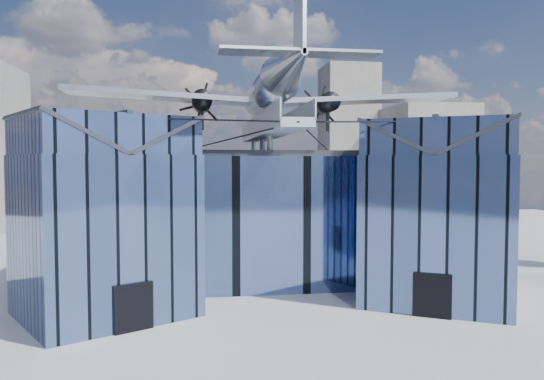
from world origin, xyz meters
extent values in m
plane|color=gray|center=(0.00, 0.00, 0.00)|extent=(120.00, 120.00, 0.00)
cube|color=#4A6197|center=(0.00, 9.00, 4.75)|extent=(28.00, 14.00, 9.50)
cube|color=#27292E|center=(0.00, 9.00, 9.70)|extent=(28.00, 14.00, 0.40)
cube|color=#4A6197|center=(-10.50, -1.00, 4.75)|extent=(11.79, 11.43, 9.50)
cube|color=#4A6197|center=(-10.50, -1.00, 10.60)|extent=(11.56, 11.20, 2.20)
cube|color=#27292E|center=(-12.45, -2.12, 10.60)|extent=(7.98, 9.23, 2.40)
cube|color=#27292E|center=(-8.55, 0.12, 10.60)|extent=(7.98, 9.23, 2.40)
cube|color=#27292E|center=(-10.50, -1.00, 11.75)|extent=(4.30, 7.10, 0.18)
cube|color=black|center=(-8.48, -4.51, 1.30)|extent=(2.03, 1.32, 2.60)
cube|color=black|center=(-6.60, 1.25, 4.75)|extent=(0.34, 0.34, 9.50)
cube|color=#4A6197|center=(10.50, -1.00, 4.75)|extent=(11.79, 11.43, 9.50)
cube|color=#4A6197|center=(10.50, -1.00, 10.60)|extent=(11.56, 11.20, 2.20)
cube|color=#27292E|center=(8.55, 0.12, 10.60)|extent=(7.98, 9.23, 2.40)
cube|color=#27292E|center=(12.45, -2.12, 10.60)|extent=(7.98, 9.23, 2.40)
cube|color=#27292E|center=(10.50, -1.00, 11.75)|extent=(4.30, 7.10, 0.18)
cube|color=black|center=(8.48, -4.51, 1.30)|extent=(2.03, 1.32, 2.60)
cube|color=black|center=(6.60, 1.25, 4.75)|extent=(0.34, 0.34, 9.50)
cube|color=#9A9FA7|center=(0.00, 3.50, 11.10)|extent=(1.80, 21.00, 0.50)
cube|color=#9A9FA7|center=(-0.90, 3.50, 11.75)|extent=(0.08, 21.00, 1.10)
cube|color=#9A9FA7|center=(0.90, 3.50, 11.75)|extent=(0.08, 21.00, 1.10)
cylinder|color=#9A9FA7|center=(0.00, 13.00, 10.43)|extent=(0.44, 0.44, 1.35)
cylinder|color=#9A9FA7|center=(0.00, 7.00, 10.43)|extent=(0.44, 0.44, 1.35)
cylinder|color=#9A9FA7|center=(0.00, 3.00, 10.43)|extent=(0.44, 0.44, 1.35)
cylinder|color=#9A9FA7|center=(0.00, 4.00, 12.05)|extent=(0.70, 0.70, 1.40)
cylinder|color=black|center=(-5.25, -4.00, 11.40)|extent=(10.55, 6.08, 0.69)
cylinder|color=black|center=(5.25, -4.00, 11.40)|extent=(10.55, 6.08, 0.69)
cylinder|color=black|center=(-3.00, 1.50, 10.55)|extent=(6.09, 17.04, 1.19)
cylinder|color=black|center=(3.00, 1.50, 10.55)|extent=(6.09, 17.04, 1.19)
cylinder|color=#B4BAC2|center=(0.00, 4.00, 14.00)|extent=(2.50, 11.00, 2.50)
sphere|color=#B4BAC2|center=(0.00, 9.50, 14.00)|extent=(2.50, 2.50, 2.50)
cube|color=black|center=(0.00, 8.50, 14.69)|extent=(1.60, 1.40, 0.50)
cone|color=#B4BAC2|center=(0.00, -5.00, 14.30)|extent=(2.50, 7.00, 2.50)
cube|color=#B4BAC2|center=(0.00, -7.30, 15.90)|extent=(0.18, 2.40, 3.40)
cube|color=#B4BAC2|center=(0.00, -7.20, 14.50)|extent=(8.00, 1.80, 0.14)
cube|color=#B4BAC2|center=(-7.00, 5.00, 13.70)|extent=(14.00, 3.20, 1.08)
cylinder|color=black|center=(-4.60, 5.60, 13.45)|extent=(1.44, 3.20, 1.44)
cone|color=black|center=(-4.60, 7.40, 13.45)|extent=(0.70, 0.70, 0.70)
cube|color=black|center=(-4.60, 7.55, 13.45)|extent=(1.05, 0.06, 3.33)
cube|color=black|center=(-4.60, 7.55, 13.45)|extent=(2.53, 0.06, 2.53)
cube|color=black|center=(-4.60, 7.55, 13.45)|extent=(3.33, 0.06, 1.05)
cylinder|color=black|center=(-4.60, 5.00, 12.22)|extent=(0.24, 0.24, 1.75)
cube|color=#B4BAC2|center=(7.00, 5.00, 13.70)|extent=(14.00, 3.20, 1.08)
cylinder|color=black|center=(4.60, 5.60, 13.45)|extent=(1.44, 3.20, 1.44)
cone|color=black|center=(4.60, 7.40, 13.45)|extent=(0.70, 0.70, 0.70)
cube|color=black|center=(4.60, 7.55, 13.45)|extent=(1.05, 0.06, 3.33)
cube|color=black|center=(4.60, 7.55, 13.45)|extent=(2.53, 0.06, 2.53)
cube|color=black|center=(4.60, 7.55, 13.45)|extent=(3.33, 0.06, 1.05)
cylinder|color=black|center=(4.60, 5.00, 12.22)|extent=(0.24, 0.24, 1.75)
cube|color=slate|center=(32.00, 48.00, 9.00)|extent=(12.00, 14.00, 18.00)
cube|color=slate|center=(-20.00, 55.00, 7.00)|extent=(14.00, 10.00, 14.00)
cube|color=slate|center=(22.00, 58.00, 13.00)|extent=(9.00, 9.00, 26.00)
camera|label=1|loc=(-5.24, -33.29, 9.07)|focal=35.00mm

